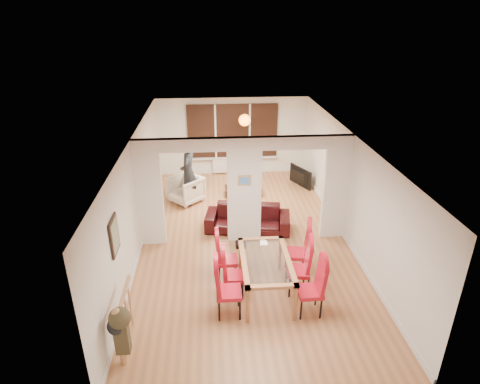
{
  "coord_description": "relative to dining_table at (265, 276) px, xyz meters",
  "views": [
    {
      "loc": [
        -0.77,
        -8.56,
        5.14
      ],
      "look_at": [
        -0.05,
        0.6,
        1.0
      ],
      "focal_mm": 30.0,
      "sensor_mm": 36.0,
      "label": 1
    }
  ],
  "objects": [
    {
      "name": "person",
      "position": [
        -1.64,
        4.26,
        0.57
      ],
      "size": [
        0.77,
        0.58,
        1.93
      ],
      "primitive_type": "imported",
      "rotation": [
        0.0,
        0.0,
        -1.75
      ],
      "color": "black",
      "rests_on": "floor"
    },
    {
      "name": "pendant_light",
      "position": [
        0.07,
        5.43,
        1.75
      ],
      "size": [
        0.36,
        0.36,
        0.36
      ],
      "primitive_type": "sphere",
      "color": "orange",
      "rests_on": "room_walls"
    },
    {
      "name": "divider_wall",
      "position": [
        -0.23,
        2.13,
        0.9
      ],
      "size": [
        5.0,
        0.18,
        2.6
      ],
      "primitive_type": "cube",
      "color": "white",
      "rests_on": "floor"
    },
    {
      "name": "bay_window_blinds",
      "position": [
        -0.23,
        6.57,
        1.1
      ],
      "size": [
        3.0,
        0.08,
        1.8
      ],
      "primitive_type": "cube",
      "color": "black",
      "rests_on": "room_walls"
    },
    {
      "name": "dining_chair_lc",
      "position": [
        -0.72,
        0.55,
        0.13
      ],
      "size": [
        0.43,
        0.43,
        1.06
      ],
      "primitive_type": null,
      "rotation": [
        0.0,
        0.0,
        0.02
      ],
      "color": "#B11224",
      "rests_on": "floor"
    },
    {
      "name": "dining_chair_rb",
      "position": [
        0.64,
        0.02,
        0.16
      ],
      "size": [
        0.51,
        0.51,
        1.13
      ],
      "primitive_type": null,
      "rotation": [
        0.0,
        0.0,
        -0.13
      ],
      "color": "#B11224",
      "rests_on": "floor"
    },
    {
      "name": "dining_chair_la",
      "position": [
        -0.74,
        -0.54,
        0.17
      ],
      "size": [
        0.46,
        0.46,
        1.14
      ],
      "primitive_type": null,
      "rotation": [
        0.0,
        0.0,
        -0.0
      ],
      "color": "#B11224",
      "rests_on": "floor"
    },
    {
      "name": "bowl",
      "position": [
        -0.08,
        4.81,
        -0.12
      ],
      "size": [
        0.19,
        0.19,
        0.05
      ],
      "primitive_type": "imported",
      "color": "black",
      "rests_on": "coffee_table"
    },
    {
      "name": "sofa",
      "position": [
        -0.1,
        2.59,
        -0.09
      ],
      "size": [
        2.24,
        1.16,
        0.62
      ],
      "primitive_type": "imported",
      "rotation": [
        0.0,
        0.0,
        -0.16
      ],
      "color": "black",
      "rests_on": "floor"
    },
    {
      "name": "dining_chair_ra",
      "position": [
        0.73,
        -0.61,
        0.16
      ],
      "size": [
        0.46,
        0.46,
        1.11
      ],
      "primitive_type": null,
      "rotation": [
        0.0,
        0.0,
        0.03
      ],
      "color": "#B11224",
      "rests_on": "floor"
    },
    {
      "name": "dining_chair_lb",
      "position": [
        -0.63,
        0.02,
        0.11
      ],
      "size": [
        0.42,
        0.42,
        1.02
      ],
      "primitive_type": null,
      "rotation": [
        0.0,
        0.0,
        -0.03
      ],
      "color": "#B11224",
      "rests_on": "floor"
    },
    {
      "name": "radiator",
      "position": [
        -0.23,
        6.53,
        -0.1
      ],
      "size": [
        1.4,
        0.08,
        0.5
      ],
      "primitive_type": "cube",
      "color": "white",
      "rests_on": "floor"
    },
    {
      "name": "coffee_table",
      "position": [
        -0.03,
        4.72,
        -0.27
      ],
      "size": [
        1.2,
        0.79,
        0.25
      ],
      "primitive_type": null,
      "rotation": [
        0.0,
        0.0,
        0.23
      ],
      "color": "black",
      "rests_on": "floor"
    },
    {
      "name": "television",
      "position": [
        1.77,
        5.29,
        -0.09
      ],
      "size": [
        1.02,
        0.57,
        0.61
      ],
      "primitive_type": "imported",
      "rotation": [
        0.0,
        0.0,
        2.0
      ],
      "color": "black",
      "rests_on": "floor"
    },
    {
      "name": "dining_table",
      "position": [
        0.0,
        0.0,
        0.0
      ],
      "size": [
        0.96,
        1.7,
        0.8
      ],
      "primitive_type": null,
      "color": "#A8693E",
      "rests_on": "floor"
    },
    {
      "name": "wall_poster",
      "position": [
        -2.7,
        -0.27,
        1.2
      ],
      "size": [
        0.04,
        0.52,
        0.67
      ],
      "primitive_type": "cube",
      "color": "gray",
      "rests_on": "room_walls"
    },
    {
      "name": "room_walls",
      "position": [
        -0.23,
        2.13,
        0.9
      ],
      "size": [
        5.0,
        9.0,
        2.6
      ],
      "primitive_type": null,
      "color": "silver",
      "rests_on": "floor"
    },
    {
      "name": "floor",
      "position": [
        -0.23,
        2.13,
        -0.4
      ],
      "size": [
        5.0,
        9.0,
        0.01
      ],
      "primitive_type": "cube",
      "color": "#AD6F45",
      "rests_on": "ground"
    },
    {
      "name": "stair_newel",
      "position": [
        -2.48,
        -1.07,
        0.15
      ],
      "size": [
        0.4,
        1.2,
        1.1
      ],
      "primitive_type": null,
      "color": "tan",
      "rests_on": "floor"
    },
    {
      "name": "pillar_photo",
      "position": [
        -0.23,
        2.04,
        1.2
      ],
      "size": [
        0.3,
        0.03,
        0.25
      ],
      "primitive_type": "cube",
      "color": "#4C8CD8",
      "rests_on": "divider_wall"
    },
    {
      "name": "bottle",
      "position": [
        -0.28,
        4.62,
        -0.01
      ],
      "size": [
        0.07,
        0.07,
        0.27
      ],
      "primitive_type": "cylinder",
      "color": "#143F19",
      "rests_on": "coffee_table"
    },
    {
      "name": "armchair",
      "position": [
        -1.76,
        4.38,
        -0.01
      ],
      "size": [
        1.2,
        1.2,
        0.78
      ],
      "primitive_type": "imported",
      "rotation": [
        0.0,
        0.0,
        -0.8
      ],
      "color": "beige",
      "rests_on": "floor"
    },
    {
      "name": "dining_chair_rc",
      "position": [
        0.76,
        0.63,
        0.18
      ],
      "size": [
        0.54,
        0.54,
        1.15
      ],
      "primitive_type": null,
      "rotation": [
        0.0,
        0.0,
        -0.2
      ],
      "color": "#B11224",
      "rests_on": "floor"
    },
    {
      "name": "shoes",
      "position": [
        -0.35,
        1.78,
        -0.35
      ],
      "size": [
        0.23,
        0.25,
        0.1
      ],
      "primitive_type": null,
      "color": "black",
      "rests_on": "floor"
    }
  ]
}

